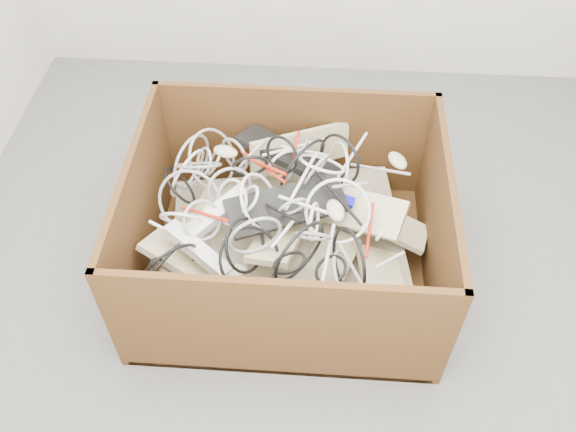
# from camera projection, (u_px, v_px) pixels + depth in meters

# --- Properties ---
(ground) EXTENTS (3.00, 3.00, 0.00)m
(ground) POSITION_uv_depth(u_px,v_px,m) (305.00, 290.00, 2.43)
(ground) COLOR #555558
(ground) RESTS_ON ground
(cardboard_box) EXTENTS (1.13, 0.95, 0.56)m
(cardboard_box) POSITION_uv_depth(u_px,v_px,m) (284.00, 246.00, 2.40)
(cardboard_box) COLOR #36220D
(cardboard_box) RESTS_ON ground
(keyboard_pile) EXTENTS (1.09, 0.94, 0.37)m
(keyboard_pile) POSITION_uv_depth(u_px,v_px,m) (302.00, 219.00, 2.31)
(keyboard_pile) COLOR #C3B789
(keyboard_pile) RESTS_ON cardboard_box
(mice_scatter) EXTENTS (0.80, 0.63, 0.17)m
(mice_scatter) POSITION_uv_depth(u_px,v_px,m) (282.00, 198.00, 2.27)
(mice_scatter) COLOR beige
(mice_scatter) RESTS_ON keyboard_pile
(power_strip_left) EXTENTS (0.27, 0.26, 0.13)m
(power_strip_left) POSITION_uv_depth(u_px,v_px,m) (211.00, 217.00, 2.21)
(power_strip_left) COLOR silver
(power_strip_left) RESTS_ON keyboard_pile
(power_strip_right) EXTENTS (0.27, 0.21, 0.10)m
(power_strip_right) POSITION_uv_depth(u_px,v_px,m) (198.00, 250.00, 2.15)
(power_strip_right) COLOR silver
(power_strip_right) RESTS_ON keyboard_pile
(vga_plug) EXTENTS (0.06, 0.05, 0.03)m
(vga_plug) POSITION_uv_depth(u_px,v_px,m) (348.00, 201.00, 2.24)
(vga_plug) COLOR #0D0CB7
(vga_plug) RESTS_ON keyboard_pile
(cable_tangle) EXTENTS (0.98, 0.87, 0.47)m
(cable_tangle) POSITION_uv_depth(u_px,v_px,m) (260.00, 202.00, 2.22)
(cable_tangle) COLOR #939498
(cable_tangle) RESTS_ON keyboard_pile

